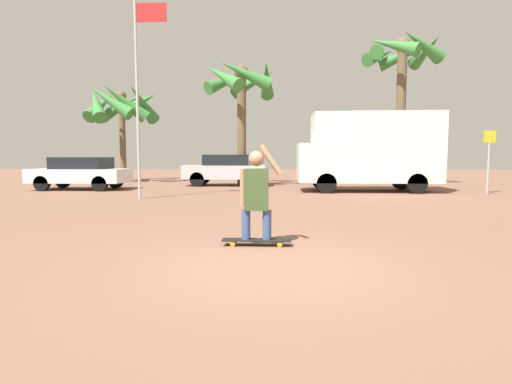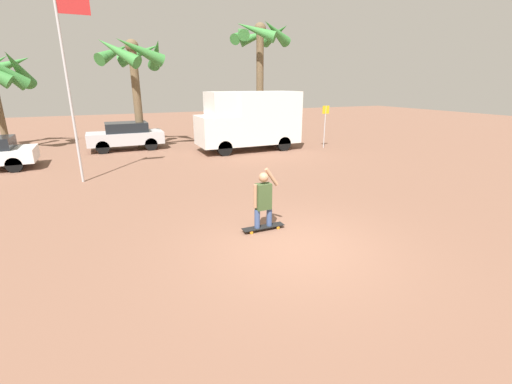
{
  "view_description": "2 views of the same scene",
  "coord_description": "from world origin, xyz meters",
  "views": [
    {
      "loc": [
        0.05,
        -5.17,
        1.42
      ],
      "look_at": [
        -0.3,
        1.25,
        0.85
      ],
      "focal_mm": 28.0,
      "sensor_mm": 36.0,
      "label": 1
    },
    {
      "loc": [
        -3.75,
        -6.11,
        3.56
      ],
      "look_at": [
        -0.27,
        1.6,
        0.88
      ],
      "focal_mm": 24.0,
      "sensor_mm": 36.0,
      "label": 2
    }
  ],
  "objects": [
    {
      "name": "ground_plane",
      "position": [
        0.0,
        0.0,
        0.0
      ],
      "size": [
        80.0,
        80.0,
        0.0
      ],
      "primitive_type": "plane",
      "color": "brown"
    },
    {
      "name": "palm_tree_near_van",
      "position": [
        6.04,
        15.21,
        6.07
      ],
      "size": [
        3.82,
        4.0,
        7.35
      ],
      "color": "brown",
      "rests_on": "ground_plane"
    },
    {
      "name": "street_sign",
      "position": [
        7.99,
        10.31,
        1.54
      ],
      "size": [
        0.44,
        0.06,
        2.39
      ],
      "color": "#B7B7BC",
      "rests_on": "ground_plane"
    },
    {
      "name": "flagpole",
      "position": [
        -4.5,
        8.02,
        3.86
      ],
      "size": [
        1.1,
        0.12,
        6.65
      ],
      "color": "#B7B7BC",
      "rests_on": "ground_plane"
    },
    {
      "name": "palm_tree_center_background",
      "position": [
        -1.65,
        14.41,
        4.83
      ],
      "size": [
        3.76,
        3.98,
        6.0
      ],
      "color": "brown",
      "rests_on": "ground_plane"
    },
    {
      "name": "person_skateboarder",
      "position": [
        -0.28,
        1.12,
        0.89
      ],
      "size": [
        0.67,
        0.24,
        1.53
      ],
      "color": "#384C7A",
      "rests_on": "skateboard"
    },
    {
      "name": "parked_car_silver",
      "position": [
        -2.5,
        14.39,
        0.81
      ],
      "size": [
        4.01,
        1.75,
        1.52
      ],
      "color": "black",
      "rests_on": "ground_plane"
    },
    {
      "name": "skateboard",
      "position": [
        -0.28,
        1.12,
        0.08
      ],
      "size": [
        1.1,
        0.25,
        0.1
      ],
      "color": "black",
      "rests_on": "ground_plane"
    },
    {
      "name": "camper_van",
      "position": [
        3.82,
        11.44,
        1.71
      ],
      "size": [
        5.58,
        2.19,
        3.17
      ],
      "color": "black",
      "rests_on": "ground_plane"
    }
  ]
}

